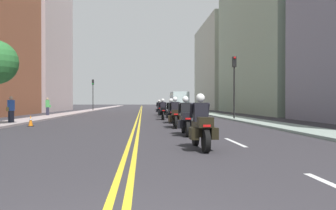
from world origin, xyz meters
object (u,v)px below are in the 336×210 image
(motorcycle_6, at_px, (159,109))
(pedestrian_0, at_px, (48,107))
(motorcycle_4, at_px, (163,111))
(traffic_light_near, at_px, (234,76))
(motorcycle_1, at_px, (186,120))
(motorcycle_3, at_px, (171,113))
(pedestrian_2, at_px, (11,110))
(traffic_light_far, at_px, (93,89))
(parked_truck, at_px, (179,103))
(traffic_cone_0, at_px, (31,121))
(motorcycle_0, at_px, (201,127))
(motorcycle_5, at_px, (162,110))
(motorcycle_2, at_px, (175,115))

(motorcycle_6, height_order, pedestrian_0, pedestrian_0)
(motorcycle_4, distance_m, traffic_light_near, 6.10)
(motorcycle_1, distance_m, motorcycle_3, 7.90)
(pedestrian_2, bearing_deg, traffic_light_far, -147.46)
(motorcycle_3, relative_size, traffic_light_near, 0.44)
(motorcycle_1, distance_m, parked_truck, 33.01)
(pedestrian_0, distance_m, pedestrian_2, 10.89)
(motorcycle_6, distance_m, traffic_cone_0, 16.95)
(motorcycle_0, height_order, motorcycle_5, motorcycle_0)
(pedestrian_2, height_order, parked_truck, parked_truck)
(motorcycle_5, xyz_separation_m, traffic_light_far, (-9.42, 21.08, 2.67))
(motorcycle_5, bearing_deg, motorcycle_0, -88.11)
(motorcycle_2, distance_m, pedestrian_0, 17.92)
(motorcycle_0, xyz_separation_m, motorcycle_4, (-0.11, 15.79, 0.03))
(motorcycle_2, relative_size, traffic_light_far, 0.46)
(motorcycle_6, bearing_deg, traffic_cone_0, -120.11)
(traffic_cone_0, height_order, traffic_light_near, traffic_light_near)
(traffic_cone_0, height_order, parked_truck, parked_truck)
(motorcycle_0, bearing_deg, pedestrian_0, 113.99)
(traffic_light_near, bearing_deg, traffic_cone_0, -157.64)
(motorcycle_4, distance_m, motorcycle_5, 4.11)
(motorcycle_1, height_order, pedestrian_0, pedestrian_0)
(traffic_light_far, bearing_deg, traffic_light_near, -60.72)
(pedestrian_0, xyz_separation_m, parked_truck, (14.23, 14.55, 0.34))
(motorcycle_4, bearing_deg, motorcycle_3, -85.90)
(pedestrian_2, bearing_deg, motorcycle_1, 86.60)
(motorcycle_4, bearing_deg, motorcycle_2, -89.12)
(motorcycle_2, relative_size, motorcycle_4, 1.08)
(traffic_light_far, bearing_deg, pedestrian_2, -90.95)
(pedestrian_2, bearing_deg, traffic_cone_0, 76.85)
(parked_truck, bearing_deg, traffic_cone_0, -112.74)
(motorcycle_4, bearing_deg, pedestrian_0, 148.42)
(traffic_cone_0, height_order, pedestrian_2, pedestrian_2)
(traffic_light_near, bearing_deg, motorcycle_2, -126.98)
(motorcycle_6, bearing_deg, pedestrian_2, -129.09)
(motorcycle_5, height_order, parked_truck, parked_truck)
(motorcycle_6, height_order, traffic_light_near, traffic_light_near)
(motorcycle_2, relative_size, traffic_light_near, 0.46)
(motorcycle_2, height_order, traffic_cone_0, motorcycle_2)
(motorcycle_6, height_order, pedestrian_2, pedestrian_2)
(pedestrian_0, bearing_deg, traffic_light_near, -42.21)
(motorcycle_0, distance_m, traffic_light_far, 42.10)
(pedestrian_2, bearing_deg, motorcycle_2, 104.13)
(motorcycle_1, relative_size, pedestrian_0, 1.24)
(motorcycle_1, height_order, motorcycle_6, motorcycle_6)
(motorcycle_0, bearing_deg, motorcycle_6, 88.13)
(motorcycle_5, xyz_separation_m, motorcycle_6, (-0.06, 4.49, 0.01))
(motorcycle_1, bearing_deg, motorcycle_6, 91.52)
(motorcycle_2, bearing_deg, motorcycle_1, -86.88)
(motorcycle_3, xyz_separation_m, pedestrian_2, (-9.99, -0.48, 0.25))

